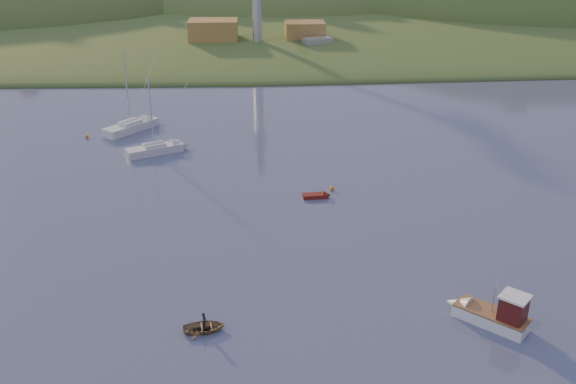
{
  "coord_description": "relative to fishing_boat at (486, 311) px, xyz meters",
  "views": [
    {
      "loc": [
        0.1,
        -26.02,
        29.61
      ],
      "look_at": [
        3.56,
        31.65,
        4.3
      ],
      "focal_mm": 40.0,
      "sensor_mm": 36.0,
      "label": 1
    }
  ],
  "objects": [
    {
      "name": "shore_slope",
      "position": [
        -18.12,
        149.86,
        -0.94
      ],
      "size": [
        640.0,
        150.0,
        7.0
      ],
      "primitive_type": "ellipsoid",
      "color": "#3B5522",
      "rests_on": "ground"
    },
    {
      "name": "hill_center",
      "position": [
        -8.12,
        194.86,
        -0.94
      ],
      "size": [
        140.0,
        120.0,
        36.0
      ],
      "primitive_type": "ellipsoid",
      "color": "#3B5522",
      "rests_on": "ground"
    },
    {
      "name": "hill_right",
      "position": [
        76.88,
        179.86,
        -0.94
      ],
      "size": [
        150.0,
        130.0,
        60.0
      ],
      "primitive_type": "ellipsoid",
      "color": "#3B5522",
      "rests_on": "ground"
    },
    {
      "name": "hillside_trees",
      "position": [
        -18.12,
        169.86,
        -0.94
      ],
      "size": [
        280.0,
        50.0,
        32.0
      ],
      "primitive_type": null,
      "color": "#1C4619",
      "rests_on": "ground"
    },
    {
      "name": "wharf",
      "position": [
        -13.12,
        106.86,
        0.26
      ],
      "size": [
        42.0,
        16.0,
        2.4
      ],
      "primitive_type": "cube",
      "color": "slate",
      "rests_on": "ground"
    },
    {
      "name": "shed_west",
      "position": [
        -26.12,
        107.86,
        3.86
      ],
      "size": [
        11.0,
        8.0,
        4.8
      ],
      "primitive_type": "cube",
      "color": "olive",
      "rests_on": "wharf"
    },
    {
      "name": "shed_east",
      "position": [
        -5.12,
        108.86,
        3.46
      ],
      "size": [
        9.0,
        7.0,
        4.0
      ],
      "primitive_type": "cube",
      "color": "olive",
      "rests_on": "wharf"
    },
    {
      "name": "fishing_boat",
      "position": [
        0.0,
        0.0,
        0.0
      ],
      "size": [
        6.25,
        6.08,
        4.25
      ],
      "rotation": [
        0.0,
        0.0,
        2.38
      ],
      "color": "silver",
      "rests_on": "ground"
    },
    {
      "name": "sailboat_near",
      "position": [
        -35.7,
        49.96,
        -0.17
      ],
      "size": [
        7.49,
        8.21,
        11.89
      ],
      "rotation": [
        0.0,
        0.0,
        0.87
      ],
      "color": "silver",
      "rests_on": "ground"
    },
    {
      "name": "sailboat_far",
      "position": [
        -30.99,
        40.18,
        -0.25
      ],
      "size": [
        7.68,
        5.26,
        10.33
      ],
      "rotation": [
        0.0,
        0.0,
        0.45
      ],
      "color": "silver",
      "rests_on": "ground"
    },
    {
      "name": "canoe",
      "position": [
        -21.97,
        0.07,
        -0.6
      ],
      "size": [
        3.52,
        2.74,
        0.67
      ],
      "primitive_type": "imported",
      "rotation": [
        0.0,
        0.0,
        1.71
      ],
      "color": "olive",
      "rests_on": "ground"
    },
    {
      "name": "paddler",
      "position": [
        -21.97,
        0.07,
        -0.25
      ],
      "size": [
        0.4,
        0.55,
        1.38
      ],
      "primitive_type": "imported",
      "rotation": [
        0.0,
        0.0,
        1.71
      ],
      "color": "black",
      "rests_on": "ground"
    },
    {
      "name": "red_tender",
      "position": [
        -10.43,
        24.57,
        -0.71
      ],
      "size": [
        3.3,
        1.33,
        1.1
      ],
      "rotation": [
        0.0,
        0.0,
        0.07
      ],
      "color": "#5F150D",
      "rests_on": "ground"
    },
    {
      "name": "work_vessel",
      "position": [
        -2.84,
        102.86,
        0.43
      ],
      "size": [
        15.84,
        10.13,
        3.83
      ],
      "rotation": [
        0.0,
        0.0,
        0.35
      ],
      "color": "#4F5D68",
      "rests_on": "ground"
    },
    {
      "name": "buoy_0",
      "position": [
        1.13,
        1.14,
        -0.69
      ],
      "size": [
        0.5,
        0.5,
        0.5
      ],
      "primitive_type": "sphere",
      "color": "orange",
      "rests_on": "ground"
    },
    {
      "name": "buoy_1",
      "position": [
        -8.85,
        26.5,
        -0.69
      ],
      "size": [
        0.5,
        0.5,
        0.5
      ],
      "primitive_type": "sphere",
      "color": "orange",
      "rests_on": "ground"
    },
    {
      "name": "buoy_2",
      "position": [
        -41.49,
        47.24,
        -0.69
      ],
      "size": [
        0.5,
        0.5,
        0.5
      ],
      "primitive_type": "sphere",
      "color": "orange",
      "rests_on": "ground"
    }
  ]
}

